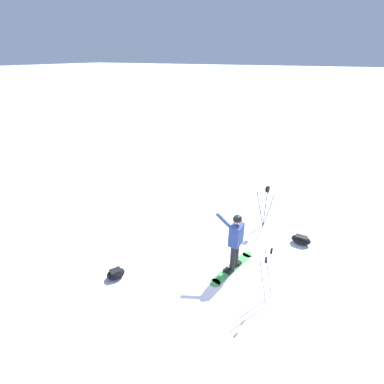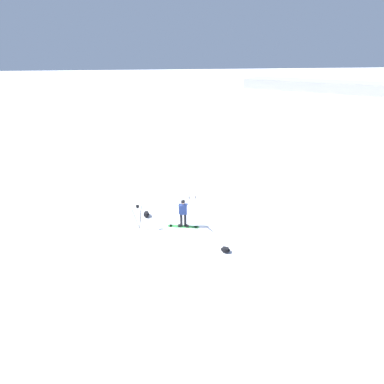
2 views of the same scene
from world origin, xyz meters
TOP-DOWN VIEW (x-y plane):
  - ground_plane at (0.00, 0.00)m, footprint 300.00×300.00m
  - snowboarder at (0.44, 0.16)m, footprint 0.66×0.47m
  - snowboard at (0.42, 0.17)m, footprint 0.66×1.73m
  - gear_bag_large at (1.87, 2.16)m, footprint 0.57×0.35m
  - camera_tripod at (0.61, 2.56)m, footprint 0.58×0.55m
  - gear_bag_small at (-2.13, -1.55)m, footprint 0.53×0.57m
  - ski_poles at (1.41, -0.50)m, footprint 0.35×0.40m

SIDE VIEW (x-z plane):
  - ground_plane at x=0.00m, z-range 0.00..0.00m
  - snowboard at x=0.42m, z-range -0.03..0.07m
  - gear_bag_small at x=-2.13m, z-range 0.01..0.25m
  - gear_bag_large at x=1.87m, z-range 0.01..0.28m
  - ski_poles at x=1.41m, z-range 0.21..1.54m
  - snowboarder at x=0.44m, z-range 0.17..1.87m
  - camera_tripod at x=0.61m, z-range 0.30..1.77m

